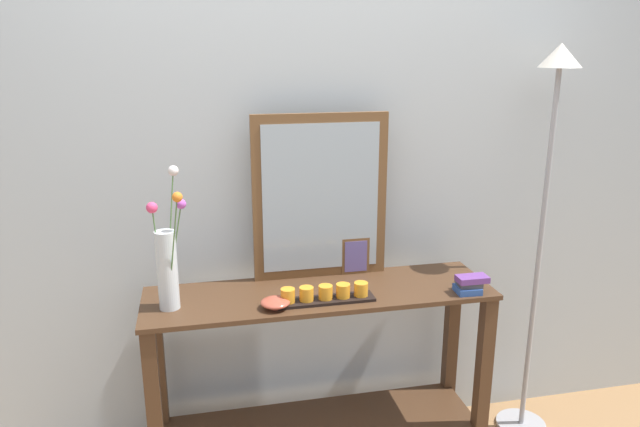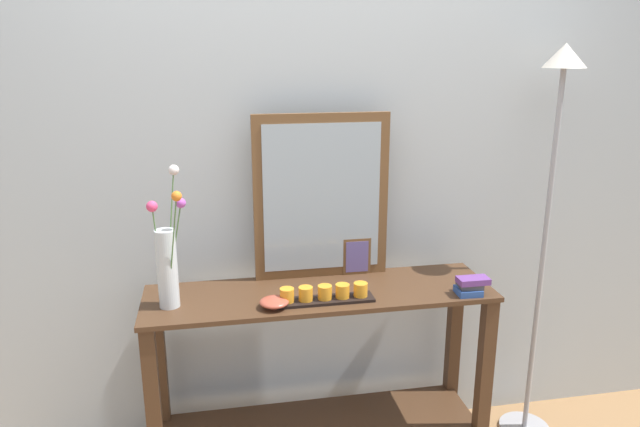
% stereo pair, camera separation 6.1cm
% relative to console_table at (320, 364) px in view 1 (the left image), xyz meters
% --- Properties ---
extents(wall_back, '(6.40, 0.08, 2.70)m').
position_rel_console_table_xyz_m(wall_back, '(0.00, 0.32, 0.83)').
color(wall_back, '#B2BCC1').
rests_on(wall_back, ground).
extents(console_table, '(1.44, 0.40, 0.86)m').
position_rel_console_table_xyz_m(console_table, '(0.00, 0.00, 0.00)').
color(console_table, '#472D1C').
rests_on(console_table, ground).
extents(mirror_leaning, '(0.58, 0.03, 0.71)m').
position_rel_console_table_xyz_m(mirror_leaning, '(0.04, 0.17, 0.69)').
color(mirror_leaning, brown).
rests_on(mirror_leaning, console_table).
extents(tall_vase_left, '(0.14, 0.19, 0.54)m').
position_rel_console_table_xyz_m(tall_vase_left, '(-0.60, -0.03, 0.53)').
color(tall_vase_left, silver).
rests_on(tall_vase_left, console_table).
extents(candle_tray, '(0.39, 0.09, 0.07)m').
position_rel_console_table_xyz_m(candle_tray, '(-0.00, -0.10, 0.36)').
color(candle_tray, black).
rests_on(candle_tray, console_table).
extents(picture_frame_small, '(0.12, 0.01, 0.16)m').
position_rel_console_table_xyz_m(picture_frame_small, '(0.20, 0.16, 0.42)').
color(picture_frame_small, brown).
rests_on(picture_frame_small, console_table).
extents(decorative_bowl, '(0.11, 0.11, 0.04)m').
position_rel_console_table_xyz_m(decorative_bowl, '(-0.20, -0.12, 0.36)').
color(decorative_bowl, '#B24C38').
rests_on(decorative_bowl, console_table).
extents(book_stack, '(0.13, 0.10, 0.07)m').
position_rel_console_table_xyz_m(book_stack, '(0.60, -0.14, 0.37)').
color(book_stack, '#2D519E').
rests_on(book_stack, console_table).
extents(floor_lamp, '(0.24, 0.24, 1.84)m').
position_rel_console_table_xyz_m(floor_lamp, '(1.05, 0.07, 0.72)').
color(floor_lamp, '#9E9EA3').
rests_on(floor_lamp, ground).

